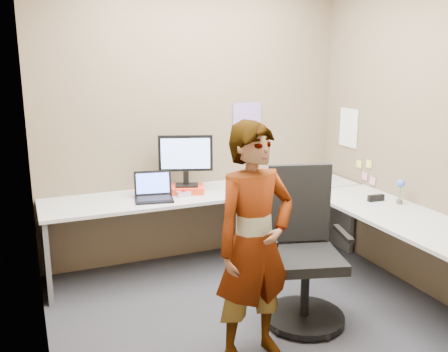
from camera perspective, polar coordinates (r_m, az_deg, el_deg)
name	(u,v)px	position (r m, az deg, el deg)	size (l,w,h in m)	color
ground	(251,311)	(4.06, 3.08, -15.19)	(3.00, 3.00, 0.00)	#27272C
wall_back	(194,120)	(4.80, -3.42, 6.37)	(3.00, 3.00, 0.00)	brown
wall_right	(416,130)	(4.46, 21.06, 4.93)	(2.70, 2.70, 0.00)	brown
wall_left	(31,158)	(3.26, -21.17, 1.98)	(2.70, 2.70, 0.00)	brown
desk	(278,219)	(4.32, 6.23, -4.88)	(2.98, 2.58, 0.73)	#A6A6A6
paper_ream	(187,189)	(4.58, -4.26, -1.52)	(0.31, 0.23, 0.06)	red
monitor	(186,156)	(4.53, -4.41, 2.27)	(0.48, 0.21, 0.47)	black
laptop	(154,192)	(4.40, -8.06, -1.85)	(0.37, 0.33, 0.23)	black
trackball_mouse	(183,193)	(4.46, -4.66, -2.00)	(0.12, 0.08, 0.07)	#B7B7BC
origami	(236,191)	(4.50, 1.43, -1.77)	(0.10, 0.10, 0.06)	white
stapler	(376,198)	(4.50, 16.97, -2.42)	(0.15, 0.04, 0.06)	black
flower	(401,188)	(4.45, 19.53, -1.26)	(0.07, 0.07, 0.22)	brown
calendar_purple	(247,123)	(5.00, 2.64, 6.10)	(0.30, 0.01, 0.40)	#846BB7
calendar_white	(349,128)	(5.15, 14.05, 5.37)	(0.01, 0.28, 0.38)	white
sticky_note_a	(369,164)	(4.93, 16.24, 1.33)	(0.01, 0.07, 0.07)	#F2E059
sticky_note_b	(365,176)	(5.00, 15.79, -0.01)	(0.01, 0.07, 0.07)	pink
sticky_note_c	(373,181)	(4.91, 16.63, -0.55)	(0.01, 0.07, 0.07)	pink
sticky_note_d	(359,164)	(5.05, 15.17, 1.34)	(0.01, 0.07, 0.07)	#F2E059
office_chair	(303,261)	(3.81, 9.06, -9.52)	(0.65, 0.63, 1.14)	black
person	(254,244)	(3.21, 3.49, -7.76)	(0.57, 0.38, 1.58)	#999399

